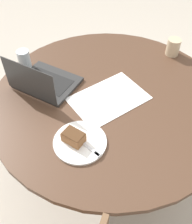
# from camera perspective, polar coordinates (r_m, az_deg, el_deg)

# --- Properties ---
(ground_plane) EXTENTS (12.00, 12.00, 0.00)m
(ground_plane) POSITION_cam_1_polar(r_m,az_deg,el_deg) (1.97, 2.15, -11.93)
(ground_plane) COLOR #B7AD9E
(dining_table) EXTENTS (1.25, 1.25, 0.73)m
(dining_table) POSITION_cam_1_polar(r_m,az_deg,el_deg) (1.50, 2.77, -0.30)
(dining_table) COLOR #4C3323
(dining_table) RESTS_ON ground_plane
(paper_document) EXTENTS (0.43, 0.33, 0.00)m
(paper_document) POSITION_cam_1_polar(r_m,az_deg,el_deg) (1.38, 2.77, 2.97)
(paper_document) COLOR white
(paper_document) RESTS_ON dining_table
(plate) EXTENTS (0.24, 0.24, 0.01)m
(plate) POSITION_cam_1_polar(r_m,az_deg,el_deg) (1.19, -3.50, -6.53)
(plate) COLOR white
(plate) RESTS_ON dining_table
(cake_slice) EXTENTS (0.08, 0.11, 0.05)m
(cake_slice) POSITION_cam_1_polar(r_m,az_deg,el_deg) (1.17, -4.91, -5.45)
(cake_slice) COLOR brown
(cake_slice) RESTS_ON plate
(fork) EXTENTS (0.03, 0.17, 0.00)m
(fork) POSITION_cam_1_polar(r_m,az_deg,el_deg) (1.16, -1.71, -7.65)
(fork) COLOR silver
(fork) RESTS_ON plate
(coffee_glass) EXTENTS (0.08, 0.08, 0.10)m
(coffee_glass) POSITION_cam_1_polar(r_m,az_deg,el_deg) (1.73, 16.45, 13.43)
(coffee_glass) COLOR #C6AD89
(coffee_glass) RESTS_ON dining_table
(water_glass) EXTENTS (0.07, 0.07, 0.12)m
(water_glass) POSITION_cam_1_polar(r_m,az_deg,el_deg) (1.59, -15.32, 10.82)
(water_glass) COLOR silver
(water_glass) RESTS_ON dining_table
(laptop) EXTENTS (0.33, 0.37, 0.21)m
(laptop) POSITION_cam_1_polar(r_m,az_deg,el_deg) (1.46, -11.29, 6.43)
(laptop) COLOR #2D2D2D
(laptop) RESTS_ON dining_table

